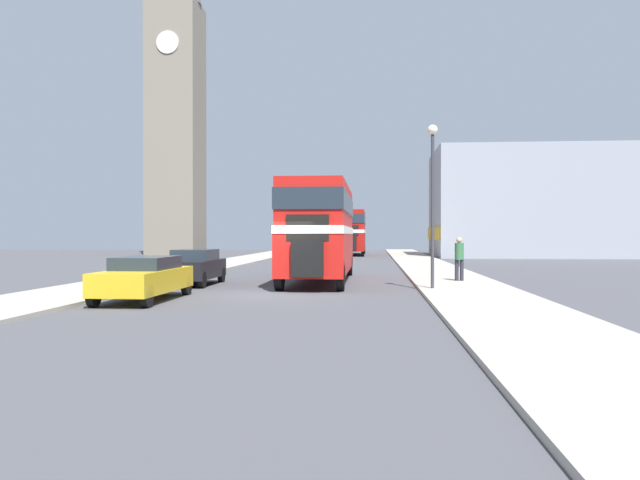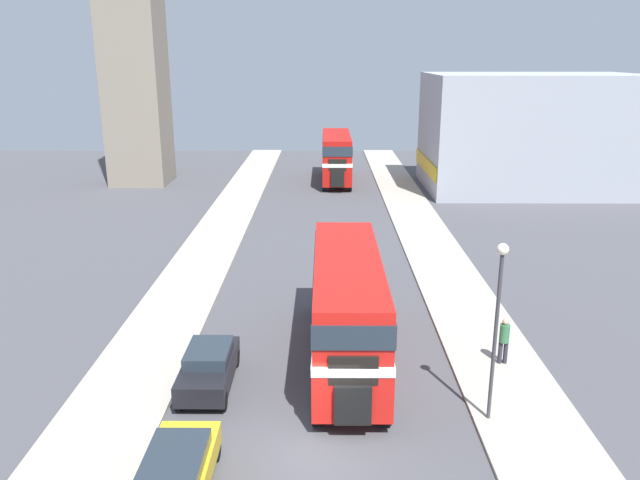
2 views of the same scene
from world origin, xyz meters
TOP-DOWN VIEW (x-y plane):
  - ground_plane at (0.00, 0.00)m, footprint 120.00×120.00m
  - sidewalk_right at (6.75, 0.00)m, footprint 3.50×120.00m
  - sidewalk_left at (-6.75, 0.00)m, footprint 3.50×120.00m
  - double_decker_bus at (1.07, 5.69)m, footprint 2.53×10.64m
  - bus_distant at (1.31, 40.91)m, footprint 2.55×10.47m
  - car_parked_near at (-3.71, -2.38)m, footprint 1.73×4.63m
  - car_parked_mid at (-3.88, 3.63)m, footprint 1.69×3.95m
  - pedestrian_walking at (6.94, 5.19)m, footprint 0.37×0.37m
  - street_lamp at (5.48, 1.47)m, footprint 0.36×0.36m
  - shop_building_block at (17.82, 37.76)m, footprint 17.58×11.30m

SIDE VIEW (x-z plane):
  - ground_plane at x=0.00m, z-range 0.00..0.00m
  - sidewalk_right at x=6.75m, z-range 0.00..0.12m
  - sidewalk_left at x=-6.75m, z-range 0.00..0.12m
  - car_parked_near at x=-3.71m, z-range 0.04..1.40m
  - car_parked_mid at x=-3.88m, z-range 0.03..1.47m
  - pedestrian_walking at x=6.94m, z-range 0.24..2.05m
  - double_decker_bus at x=1.07m, z-range 0.39..4.50m
  - bus_distant at x=1.31m, z-range 0.40..4.76m
  - street_lamp at x=5.48m, z-range 1.03..6.89m
  - shop_building_block at x=17.82m, z-range 0.00..9.79m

